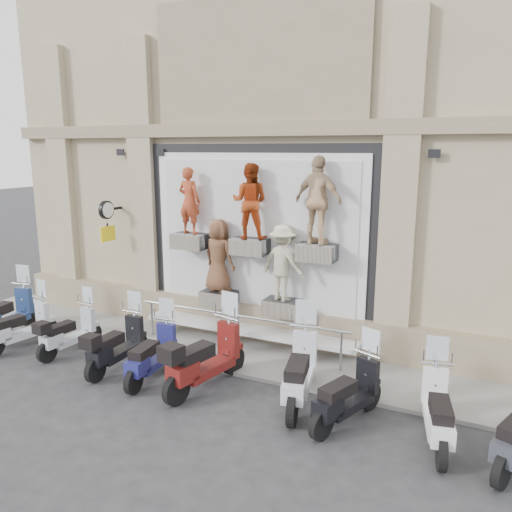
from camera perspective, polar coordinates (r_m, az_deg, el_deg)
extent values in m
plane|color=#2A2A2C|center=(9.64, -7.63, -15.36)|extent=(90.00, 90.00, 0.00)
cube|color=gray|center=(11.27, -1.77, -10.81)|extent=(16.00, 2.20, 0.08)
cube|color=black|center=(11.33, 0.12, 1.81)|extent=(5.60, 0.10, 4.30)
cube|color=white|center=(11.28, -0.01, 1.76)|extent=(5.10, 0.06, 3.90)
cube|color=white|center=(11.25, -0.10, 1.72)|extent=(4.70, 0.04, 3.60)
cube|color=white|center=(11.51, -0.76, -8.28)|extent=(5.10, 0.75, 0.10)
cube|color=#28282B|center=(11.77, -7.51, 1.72)|extent=(0.80, 0.50, 0.35)
imported|color=#C14927|center=(11.64, -7.64, 6.28)|extent=(0.58, 0.40, 1.53)
cube|color=#28282B|center=(11.02, -0.70, 1.11)|extent=(0.80, 0.50, 0.35)
imported|color=#933410|center=(10.87, -0.71, 6.26)|extent=(0.90, 0.76, 1.64)
cube|color=#28282B|center=(10.45, 6.97, 0.41)|extent=(0.80, 0.50, 0.35)
imported|color=tan|center=(10.29, 7.13, 6.31)|extent=(1.14, 0.69, 1.81)
cube|color=#28282B|center=(11.70, -4.22, -4.83)|extent=(0.80, 0.50, 0.35)
imported|color=brown|center=(11.44, -4.30, 0.04)|extent=(0.93, 0.73, 1.68)
cube|color=#28282B|center=(11.03, 3.08, -5.87)|extent=(0.80, 0.50, 0.35)
imported|color=beige|center=(10.76, 3.14, -0.76)|extent=(1.20, 0.88, 1.67)
cube|color=black|center=(13.18, -15.96, 5.22)|extent=(0.06, 0.56, 0.06)
cylinder|color=black|center=(12.98, -16.74, 5.07)|extent=(0.10, 0.46, 0.46)
cube|color=yellow|center=(13.06, -16.58, 2.46)|extent=(0.04, 0.50, 0.38)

